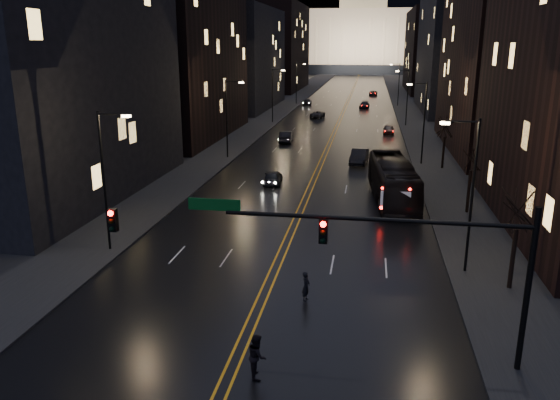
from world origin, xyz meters
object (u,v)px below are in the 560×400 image
at_px(pedestrian_a, 306,286).
at_px(pedestrian_b, 257,356).
at_px(oncoming_car_a, 273,177).
at_px(receding_car_a, 359,157).
at_px(bus, 393,181).
at_px(oncoming_car_b, 286,137).
at_px(traffic_signal, 384,246).

bearing_deg(pedestrian_a, pedestrian_b, -176.19).
bearing_deg(oncoming_car_a, pedestrian_a, 100.19).
bearing_deg(receding_car_a, pedestrian_a, -88.01).
bearing_deg(bus, oncoming_car_b, 110.70).
distance_m(oncoming_car_a, pedestrian_a, 24.53).
distance_m(oncoming_car_b, pedestrian_b, 54.39).
bearing_deg(pedestrian_b, oncoming_car_a, -8.22).
bearing_deg(receding_car_a, oncoming_car_a, -121.23).
distance_m(traffic_signal, pedestrian_a, 7.54).
height_order(bus, receding_car_a, bus).
bearing_deg(oncoming_car_a, receding_car_a, -130.27).
relative_size(traffic_signal, pedestrian_a, 10.92).
bearing_deg(oncoming_car_b, bus, 111.74).
relative_size(oncoming_car_a, oncoming_car_b, 0.88).
bearing_deg(bus, pedestrian_a, -109.59).
height_order(oncoming_car_b, receding_car_a, receding_car_a).
bearing_deg(pedestrian_a, bus, -1.11).
relative_size(pedestrian_a, pedestrian_b, 0.86).
bearing_deg(traffic_signal, pedestrian_b, -157.29).
distance_m(bus, receding_car_a, 14.91).
xyz_separation_m(oncoming_car_a, oncoming_car_b, (-2.28, 23.13, 0.07)).
height_order(traffic_signal, oncoming_car_a, traffic_signal).
bearing_deg(oncoming_car_a, bus, 156.72).
xyz_separation_m(bus, pedestrian_b, (-6.16, -26.92, -0.83)).
bearing_deg(oncoming_car_a, oncoming_car_b, -88.21).
bearing_deg(bus, receding_car_a, 96.54).
relative_size(bus, pedestrian_b, 6.83).
bearing_deg(traffic_signal, oncoming_car_b, 102.86).
height_order(bus, oncoming_car_a, bus).
bearing_deg(receding_car_a, traffic_signal, -82.34).
bearing_deg(receding_car_a, oncoming_car_b, 134.42).
height_order(oncoming_car_a, receding_car_a, receding_car_a).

